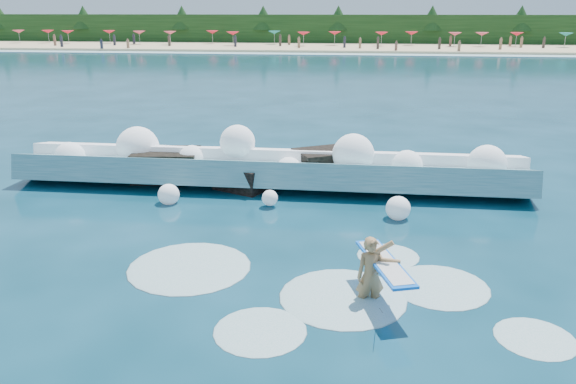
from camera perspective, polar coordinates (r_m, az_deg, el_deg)
name	(u,v)px	position (r m, az deg, el deg)	size (l,w,h in m)	color
ground	(218,261)	(14.10, -7.11, -6.93)	(200.00, 200.00, 0.00)	#072E3A
beach	(338,47)	(90.61, 5.07, 14.42)	(140.00, 20.00, 0.40)	tan
wet_band	(335,54)	(79.65, 4.76, 13.82)	(140.00, 5.00, 0.08)	silver
treeline	(340,30)	(100.48, 5.33, 16.09)	(140.00, 4.00, 5.00)	black
breaking_wave	(269,170)	(19.78, -1.96, 2.24)	(17.60, 2.76, 1.52)	teal
rock_cluster	(237,170)	(20.23, -5.16, 2.24)	(8.15, 3.32, 1.34)	black
surfer_with_board	(374,273)	(12.08, 8.71, -8.14)	(1.25, 2.91, 1.72)	#A2784B
wave_spray	(267,157)	(19.63, -2.13, 3.59)	(15.50, 4.55, 2.09)	white
surf_foam	(302,286)	(12.81, 1.45, -9.49)	(9.65, 5.52, 0.15)	silver
beach_umbrellas	(340,33)	(92.13, 5.34, 15.75)	(112.09, 6.41, 0.50)	#D13D54
beachgoers	(336,42)	(87.87, 4.85, 14.91)	(107.96, 13.75, 1.94)	#3F332D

